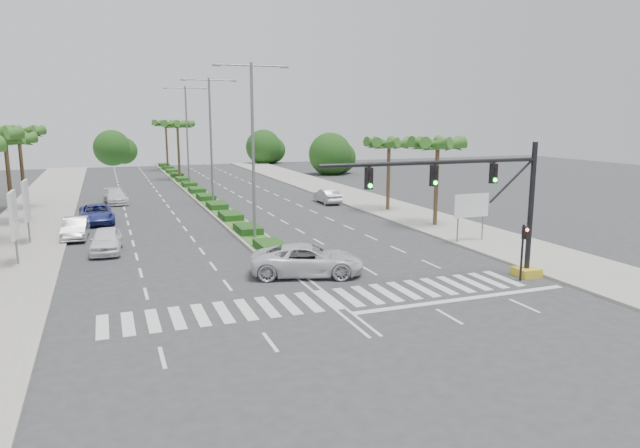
# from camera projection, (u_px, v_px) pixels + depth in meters

# --- Properties ---
(ground) EXTENTS (160.00, 160.00, 0.00)m
(ground) POSITION_uv_depth(u_px,v_px,m) (329.00, 300.00, 26.84)
(ground) COLOR #333335
(ground) RESTS_ON ground
(footpath_right) EXTENTS (6.00, 120.00, 0.15)m
(footpath_right) POSITION_uv_depth(u_px,v_px,m) (405.00, 213.00, 50.49)
(footpath_right) COLOR gray
(footpath_right) RESTS_ON ground
(footpath_left) EXTENTS (6.00, 120.00, 0.15)m
(footpath_left) POSITION_uv_depth(u_px,v_px,m) (22.00, 239.00, 39.92)
(footpath_left) COLOR gray
(footpath_left) RESTS_ON ground
(median) EXTENTS (2.20, 75.00, 0.20)m
(median) POSITION_uv_depth(u_px,v_px,m) (191.00, 188.00, 68.17)
(median) COLOR gray
(median) RESTS_ON ground
(median_grass) EXTENTS (1.80, 75.00, 0.04)m
(median_grass) POSITION_uv_depth(u_px,v_px,m) (190.00, 187.00, 68.15)
(median_grass) COLOR #375C1F
(median_grass) RESTS_ON median
(signal_gantry) EXTENTS (12.60, 1.20, 7.20)m
(signal_gantry) POSITION_uv_depth(u_px,v_px,m) (496.00, 216.00, 29.42)
(signal_gantry) COLOR gold
(signal_gantry) RESTS_ON ground
(pedestrian_signal) EXTENTS (0.28, 0.36, 3.00)m
(pedestrian_signal) POSITION_uv_depth(u_px,v_px,m) (524.00, 243.00, 29.52)
(pedestrian_signal) COLOR black
(pedestrian_signal) RESTS_ON ground
(direction_sign) EXTENTS (2.70, 0.11, 3.40)m
(direction_sign) POSITION_uv_depth(u_px,v_px,m) (471.00, 208.00, 38.42)
(direction_sign) COLOR slate
(direction_sign) RESTS_ON ground
(billboard_near) EXTENTS (0.18, 2.10, 4.35)m
(billboard_near) POSITION_uv_depth(u_px,v_px,m) (13.00, 216.00, 32.27)
(billboard_near) COLOR slate
(billboard_near) RESTS_ON ground
(billboard_far) EXTENTS (0.18, 2.10, 4.35)m
(billboard_far) POSITION_uv_depth(u_px,v_px,m) (26.00, 201.00, 37.79)
(billboard_far) COLOR slate
(billboard_far) RESTS_ON ground
(palm_left_far) EXTENTS (4.57, 4.68, 7.35)m
(palm_left_far) POSITION_uv_depth(u_px,v_px,m) (5.00, 143.00, 43.79)
(palm_left_far) COLOR brown
(palm_left_far) RESTS_ON ground
(palm_left_end) EXTENTS (4.57, 4.68, 7.75)m
(palm_left_end) POSITION_uv_depth(u_px,v_px,m) (19.00, 135.00, 51.07)
(palm_left_end) COLOR brown
(palm_left_end) RESTS_ON ground
(palm_right_near) EXTENTS (4.57, 4.68, 7.05)m
(palm_right_near) POSITION_uv_depth(u_px,v_px,m) (438.00, 147.00, 43.60)
(palm_right_near) COLOR brown
(palm_right_near) RESTS_ON ground
(palm_right_far) EXTENTS (4.57, 4.68, 6.75)m
(palm_right_far) POSITION_uv_depth(u_px,v_px,m) (389.00, 146.00, 51.00)
(palm_right_far) COLOR brown
(palm_right_far) RESTS_ON ground
(palm_median_a) EXTENTS (4.57, 4.68, 8.05)m
(palm_median_a) POSITION_uv_depth(u_px,v_px,m) (177.00, 127.00, 76.05)
(palm_median_a) COLOR brown
(palm_median_a) RESTS_ON ground
(palm_median_b) EXTENTS (4.57, 4.68, 8.05)m
(palm_median_b) POSITION_uv_depth(u_px,v_px,m) (166.00, 125.00, 89.84)
(palm_median_b) COLOR brown
(palm_median_b) RESTS_ON ground
(streetlight_near) EXTENTS (5.10, 0.25, 12.00)m
(streetlight_near) POSITION_uv_depth(u_px,v_px,m) (253.00, 142.00, 38.44)
(streetlight_near) COLOR slate
(streetlight_near) RESTS_ON ground
(streetlight_mid) EXTENTS (5.10, 0.25, 12.00)m
(streetlight_mid) POSITION_uv_depth(u_px,v_px,m) (211.00, 135.00, 53.14)
(streetlight_mid) COLOR slate
(streetlight_mid) RESTS_ON ground
(streetlight_far) EXTENTS (5.10, 0.25, 12.00)m
(streetlight_far) POSITION_uv_depth(u_px,v_px,m) (187.00, 131.00, 67.85)
(streetlight_far) COLOR slate
(streetlight_far) RESTS_ON ground
(car_parked_a) EXTENTS (2.20, 4.73, 1.57)m
(car_parked_a) POSITION_uv_depth(u_px,v_px,m) (106.00, 240.00, 36.05)
(car_parked_a) COLOR white
(car_parked_a) RESTS_ON ground
(car_parked_b) EXTENTS (1.83, 4.63, 1.50)m
(car_parked_b) POSITION_uv_depth(u_px,v_px,m) (75.00, 228.00, 40.17)
(car_parked_b) COLOR #BCBCC2
(car_parked_b) RESTS_ON ground
(car_parked_c) EXTENTS (2.85, 5.57, 1.51)m
(car_parked_c) POSITION_uv_depth(u_px,v_px,m) (97.00, 214.00, 46.07)
(car_parked_c) COLOR navy
(car_parked_c) RESTS_ON ground
(car_parked_d) EXTENTS (2.45, 5.00, 1.40)m
(car_parked_d) POSITION_uv_depth(u_px,v_px,m) (116.00, 197.00, 56.39)
(car_parked_d) COLOR silver
(car_parked_d) RESTS_ON ground
(car_crossing) EXTENTS (6.66, 4.57, 1.69)m
(car_crossing) POSITION_uv_depth(u_px,v_px,m) (307.00, 260.00, 30.85)
(car_crossing) COLOR silver
(car_crossing) RESTS_ON ground
(car_right) EXTENTS (1.54, 4.36, 1.43)m
(car_right) POSITION_uv_depth(u_px,v_px,m) (327.00, 196.00, 56.70)
(car_right) COLOR #A7A6AB
(car_right) RESTS_ON ground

